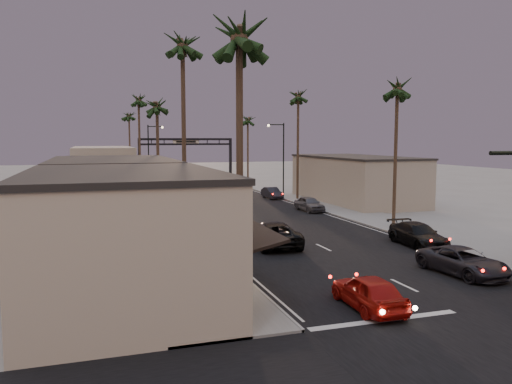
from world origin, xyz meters
TOP-DOWN VIEW (x-y plane):
  - ground at (0.00, 40.00)m, footprint 200.00×200.00m
  - road at (0.00, 45.00)m, footprint 14.00×120.00m
  - sidewalk_left at (-9.50, 52.00)m, footprint 5.00×92.00m
  - sidewalk_right at (9.50, 52.00)m, footprint 5.00×92.00m
  - storefront_near at (-13.00, 12.00)m, footprint 8.00×12.00m
  - storefront_mid at (-13.00, 26.00)m, footprint 8.00×14.00m
  - storefront_far at (-13.00, 42.00)m, footprint 8.00×16.00m
  - storefront_dist at (-13.00, 65.00)m, footprint 8.00×20.00m
  - building_right at (14.00, 40.00)m, footprint 8.00×18.00m
  - arch at (0.00, 70.00)m, footprint 15.20×0.40m
  - streetlight_right at (6.92, 45.00)m, footprint 2.13×0.30m
  - streetlight_left at (-6.92, 58.00)m, footprint 2.13×0.30m
  - palm_la at (-8.60, 9.00)m, footprint 3.20×3.20m
  - palm_lb at (-8.60, 22.00)m, footprint 3.20×3.20m
  - palm_lc at (-8.60, 36.00)m, footprint 3.20×3.20m
  - palm_ld at (-8.60, 55.00)m, footprint 3.20×3.20m
  - palm_ra at (8.60, 24.00)m, footprint 3.20×3.20m
  - palm_rb at (8.60, 44.00)m, footprint 3.20×3.20m
  - palm_rc at (8.60, 64.00)m, footprint 3.20×3.20m
  - palm_far at (-8.30, 78.00)m, footprint 3.20×3.20m
  - oncoming_red at (-3.40, 7.62)m, footprint 1.88×4.38m
  - oncoming_pickup at (-2.96, 20.55)m, footprint 3.15×6.08m
  - oncoming_silver at (-3.76, 26.42)m, footprint 1.93×4.24m
  - oncoming_white at (-3.35, 35.47)m, footprint 2.49×5.20m
  - oncoming_dgrey at (-3.84, 43.72)m, footprint 2.12×4.33m
  - oncoming_grey_far at (-4.35, 49.77)m, footprint 1.73×4.31m
  - curbside_near at (4.09, 10.76)m, footprint 2.86×5.31m
  - curbside_black at (6.20, 17.50)m, footprint 2.44×5.34m
  - curbside_grey at (5.95, 34.61)m, footprint 1.90×4.36m
  - curbside_far at (6.03, 45.80)m, footprint 1.52×4.11m

SIDE VIEW (x-z plane):
  - ground at x=0.00m, z-range 0.00..0.00m
  - road at x=0.00m, z-range -0.01..0.01m
  - sidewalk_left at x=-9.50m, z-range 0.00..0.12m
  - sidewalk_right at x=9.50m, z-range 0.00..0.12m
  - curbside_far at x=6.03m, z-range 0.00..1.34m
  - oncoming_silver at x=-3.76m, z-range 0.00..1.35m
  - oncoming_grey_far at x=-4.35m, z-range 0.00..1.39m
  - curbside_near at x=4.09m, z-range 0.00..1.42m
  - oncoming_dgrey at x=-3.84m, z-range 0.00..1.42m
  - oncoming_white at x=-3.35m, z-range 0.00..1.46m
  - curbside_grey at x=5.95m, z-range 0.00..1.46m
  - oncoming_red at x=-3.40m, z-range 0.00..1.47m
  - curbside_black at x=6.20m, z-range 0.00..1.52m
  - oncoming_pickup at x=-2.96m, z-range 0.00..1.64m
  - storefront_far at x=-13.00m, z-range 0.00..5.00m
  - building_right at x=14.00m, z-range 0.00..5.00m
  - storefront_near at x=-13.00m, z-range 0.00..5.50m
  - storefront_mid at x=-13.00m, z-range 0.00..5.50m
  - storefront_dist at x=-13.00m, z-range 0.00..6.00m
  - streetlight_right at x=6.92m, z-range 0.83..9.83m
  - streetlight_left at x=-6.92m, z-range 0.83..9.83m
  - arch at x=0.00m, z-range 1.90..9.17m
  - palm_lc at x=-8.60m, z-range 4.37..16.57m
  - palm_rc at x=8.60m, z-range 4.37..16.57m
  - palm_la at x=-8.60m, z-range 4.84..18.04m
  - palm_ra at x=8.60m, z-range 4.84..18.04m
  - palm_far at x=-8.30m, z-range 4.84..18.04m
  - palm_ld at x=-8.60m, z-range 5.32..19.52m
  - palm_rb at x=8.60m, z-range 5.32..19.52m
  - palm_lb at x=-8.60m, z-range 5.79..20.99m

